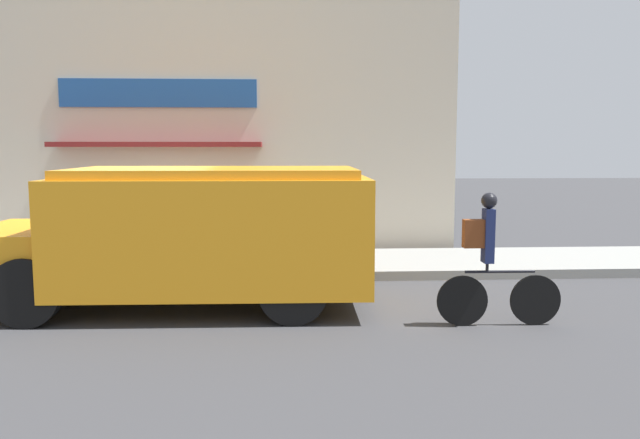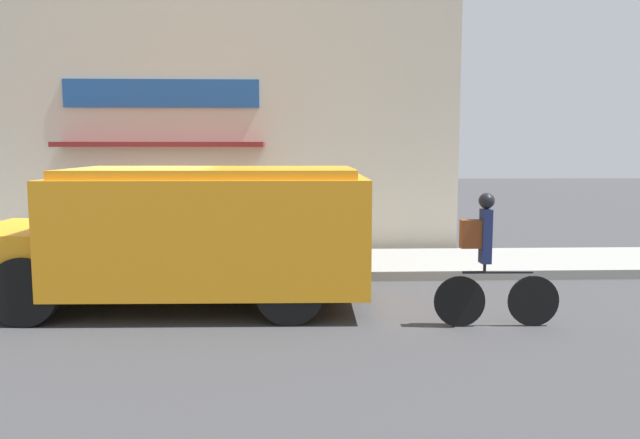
# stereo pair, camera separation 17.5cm
# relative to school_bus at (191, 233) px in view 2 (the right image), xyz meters

# --- Properties ---
(ground_plane) EXTENTS (70.00, 70.00, 0.00)m
(ground_plane) POSITION_rel_school_bus_xyz_m (-1.19, 1.55, -1.07)
(ground_plane) COLOR #38383A
(sidewalk) EXTENTS (28.00, 2.43, 0.17)m
(sidewalk) POSITION_rel_school_bus_xyz_m (-1.19, 2.76, -0.99)
(sidewalk) COLOR gray
(sidewalk) RESTS_ON ground_plane
(storefront) EXTENTS (12.35, 0.84, 6.00)m
(storefront) POSITION_rel_school_bus_xyz_m (-1.19, 4.37, 1.92)
(storefront) COLOR beige
(storefront) RESTS_ON ground_plane
(school_bus) EXTENTS (5.56, 2.76, 2.00)m
(school_bus) POSITION_rel_school_bus_xyz_m (0.00, 0.00, 0.00)
(school_bus) COLOR orange
(school_bus) RESTS_ON ground_plane
(cyclist) EXTENTS (1.61, 0.20, 1.72)m
(cyclist) POSITION_rel_school_bus_xyz_m (3.96, -1.20, -0.25)
(cyclist) COLOR black
(cyclist) RESTS_ON ground_plane
(trash_bin) EXTENTS (0.52, 0.52, 0.85)m
(trash_bin) POSITION_rel_school_bus_xyz_m (-1.80, 2.66, -0.48)
(trash_bin) COLOR #2D5138
(trash_bin) RESTS_ON sidewalk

